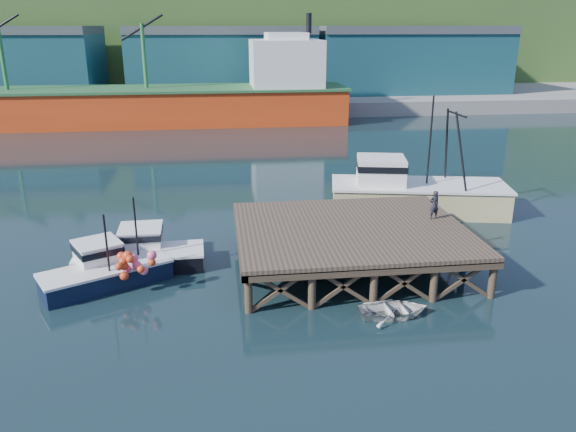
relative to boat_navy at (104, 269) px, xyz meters
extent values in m
plane|color=black|center=(7.09, 0.82, -0.78)|extent=(300.00, 300.00, 0.00)
cube|color=brown|center=(12.59, 0.82, 1.22)|extent=(12.00, 10.00, 0.25)
cube|color=#473828|center=(12.59, -4.03, 0.97)|extent=(12.00, 0.30, 0.35)
cylinder|color=#473828|center=(6.89, -3.88, 0.02)|extent=(0.36, 0.36, 2.60)
cylinder|color=#473828|center=(18.29, -3.88, 0.02)|extent=(0.36, 0.36, 2.60)
cylinder|color=#473828|center=(6.89, 5.52, 0.02)|extent=(0.36, 0.36, 2.60)
cylinder|color=#473828|center=(18.29, 5.52, 0.02)|extent=(0.36, 0.36, 2.60)
cube|color=gray|center=(7.09, 70.82, 0.22)|extent=(160.00, 40.00, 2.00)
cube|color=#1A4355|center=(7.09, 65.82, 5.72)|extent=(28.00, 16.00, 9.00)
cube|color=#1A4355|center=(37.09, 65.82, 5.72)|extent=(30.00, 16.00, 9.00)
cube|color=red|center=(-4.91, 48.82, 1.42)|extent=(55.00, 9.50, 4.40)
cube|color=#26592D|center=(-4.91, 48.82, 3.72)|extent=(55.50, 10.00, 0.30)
cube|color=silver|center=(15.09, 48.82, 6.72)|extent=(9.00, 9.00, 6.00)
cube|color=silver|center=(15.09, 48.82, 10.02)|extent=(5.00, 7.00, 1.20)
cylinder|color=black|center=(18.09, 48.82, 11.72)|extent=(0.70, 0.70, 2.50)
cube|color=#2D511E|center=(7.09, 100.82, 10.22)|extent=(220.00, 50.00, 22.00)
cube|color=black|center=(0.13, -0.25, -0.31)|extent=(6.38, 4.76, 0.94)
cube|color=silver|center=(0.13, -0.25, 0.18)|extent=(6.51, 4.86, 0.13)
cube|color=silver|center=(-0.38, 0.71, 0.63)|extent=(2.67, 2.67, 0.94)
cube|color=black|center=(-0.38, 0.71, 0.84)|extent=(2.81, 2.81, 0.31)
cylinder|color=black|center=(0.41, -0.79, 1.63)|extent=(0.10, 0.10, 2.93)
cube|color=black|center=(1.52, 1.71, -0.33)|extent=(6.56, 2.58, 0.90)
cube|color=silver|center=(1.52, 1.71, 0.14)|extent=(6.69, 2.64, 0.12)
cube|color=silver|center=(1.49, 2.87, 0.57)|extent=(2.22, 2.22, 0.90)
cube|color=black|center=(1.49, 2.87, 0.77)|extent=(2.34, 2.34, 0.30)
cylinder|color=black|center=(1.54, 1.06, 1.72)|extent=(0.10, 0.10, 3.20)
sphere|color=#FA5C82|center=(1.32, -1.09, 0.32)|extent=(0.42, 0.42, 0.42)
sphere|color=#FA5C82|center=(2.22, -0.89, 0.52)|extent=(0.42, 0.42, 0.42)
sphere|color=red|center=(1.82, -1.39, 0.72)|extent=(0.42, 0.42, 0.42)
cube|color=#C3B97E|center=(19.29, 9.02, 0.17)|extent=(12.13, 6.21, 1.89)
cube|color=silver|center=(19.29, 9.02, 1.17)|extent=(12.37, 6.45, 0.16)
cube|color=silver|center=(16.67, 9.02, 2.06)|extent=(3.67, 3.51, 1.89)
cube|color=black|center=(16.67, 9.02, 2.48)|extent=(3.80, 3.63, 0.42)
cylinder|color=black|center=(19.82, 9.02, 3.95)|extent=(0.12, 0.12, 6.31)
imported|color=silver|center=(13.19, -5.04, -0.46)|extent=(3.14, 2.27, 0.64)
imported|color=black|center=(17.39, 1.58, 2.15)|extent=(0.65, 0.49, 1.60)
camera|label=1|loc=(5.79, -26.30, 11.37)|focal=35.00mm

